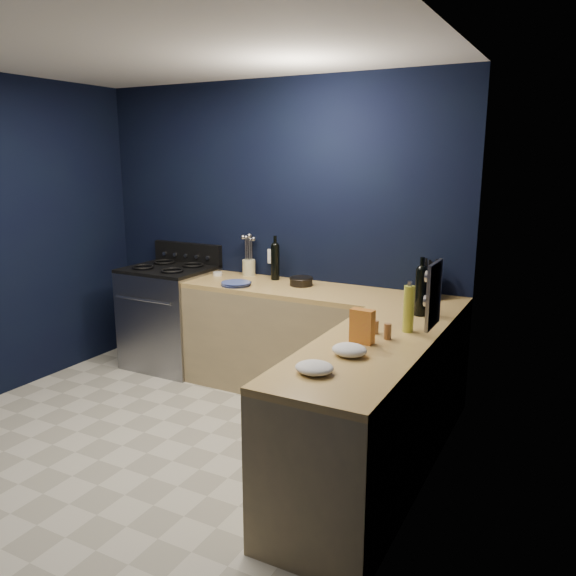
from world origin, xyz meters
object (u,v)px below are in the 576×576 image
Objects in this scene: knife_block at (430,284)px; crouton_bag at (362,326)px; gas_range at (171,318)px; plate_stack at (236,284)px; utensil_crock at (249,268)px.

crouton_bag is (-0.06, -1.28, -0.00)m from knife_block.
plate_stack is at bearing -10.73° from gas_range.
crouton_bag is (1.59, -1.33, 0.03)m from utensil_crock.
crouton_bag reaches higher than plate_stack.
utensil_crock is (0.73, 0.25, 0.51)m from gas_range.
knife_block is at bearing -1.75° from utensil_crock.
knife_block is 1.28m from crouton_bag.
utensil_crock reaches higher than gas_range.
plate_stack is at bearing 152.43° from crouton_bag.
plate_stack is 1.21× the size of knife_block.
knife_block reaches higher than gas_range.
gas_range is at bearing 153.16° from knife_block.
knife_block is at bearing 13.09° from plate_stack.
gas_range is at bearing 169.27° from plate_stack.
utensil_crock reaches higher than plate_stack.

